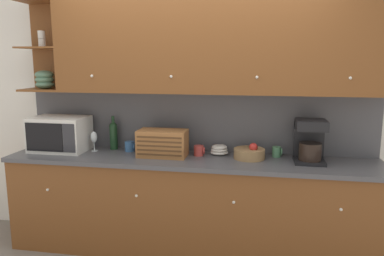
{
  "coord_description": "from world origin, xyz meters",
  "views": [
    {
      "loc": [
        0.62,
        -3.57,
        1.8
      ],
      "look_at": [
        0.0,
        -0.2,
        1.18
      ],
      "focal_mm": 35.0,
      "sensor_mm": 36.0,
      "label": 1
    }
  ],
  "objects_px": {
    "mug_blue_second": "(277,152)",
    "wine_glass": "(94,138)",
    "wine_bottle": "(114,134)",
    "coffee_maker": "(310,141)",
    "mug": "(130,146)",
    "mug_patterned_third": "(199,151)",
    "fruit_basket": "(249,153)",
    "microwave": "(60,134)",
    "bowl_stack_on_counter": "(219,150)",
    "bread_box": "(163,143)"
  },
  "relations": [
    {
      "from": "wine_bottle",
      "to": "bowl_stack_on_counter",
      "type": "bearing_deg",
      "value": -1.58
    },
    {
      "from": "fruit_basket",
      "to": "mug_blue_second",
      "type": "height_order",
      "value": "fruit_basket"
    },
    {
      "from": "microwave",
      "to": "mug",
      "type": "distance_m",
      "value": 0.7
    },
    {
      "from": "bowl_stack_on_counter",
      "to": "wine_bottle",
      "type": "bearing_deg",
      "value": 178.42
    },
    {
      "from": "wine_glass",
      "to": "bread_box",
      "type": "relative_size",
      "value": 0.44
    },
    {
      "from": "microwave",
      "to": "fruit_basket",
      "type": "distance_m",
      "value": 1.86
    },
    {
      "from": "microwave",
      "to": "wine_bottle",
      "type": "relative_size",
      "value": 1.58
    },
    {
      "from": "wine_bottle",
      "to": "mug_blue_second",
      "type": "height_order",
      "value": "wine_bottle"
    },
    {
      "from": "wine_bottle",
      "to": "mug_patterned_third",
      "type": "relative_size",
      "value": 3.31
    },
    {
      "from": "microwave",
      "to": "bread_box",
      "type": "distance_m",
      "value": 1.06
    },
    {
      "from": "mug",
      "to": "mug_blue_second",
      "type": "height_order",
      "value": "mug"
    },
    {
      "from": "wine_bottle",
      "to": "bread_box",
      "type": "distance_m",
      "value": 0.59
    },
    {
      "from": "wine_bottle",
      "to": "mug_blue_second",
      "type": "relative_size",
      "value": 3.51
    },
    {
      "from": "bread_box",
      "to": "mug_patterned_third",
      "type": "height_order",
      "value": "bread_box"
    },
    {
      "from": "mug",
      "to": "wine_glass",
      "type": "bearing_deg",
      "value": -171.32
    },
    {
      "from": "bowl_stack_on_counter",
      "to": "mug_blue_second",
      "type": "xyz_separation_m",
      "value": [
        0.54,
        0.0,
        0.0
      ]
    },
    {
      "from": "microwave",
      "to": "coffee_maker",
      "type": "bearing_deg",
      "value": 0.19
    },
    {
      "from": "microwave",
      "to": "mug_patterned_third",
      "type": "xyz_separation_m",
      "value": [
        1.38,
        0.06,
        -0.12
      ]
    },
    {
      "from": "wine_glass",
      "to": "coffee_maker",
      "type": "xyz_separation_m",
      "value": [
        2.04,
        -0.04,
        0.06
      ]
    },
    {
      "from": "wine_glass",
      "to": "mug_patterned_third",
      "type": "xyz_separation_m",
      "value": [
        1.05,
        0.01,
        -0.08
      ]
    },
    {
      "from": "mug_patterned_third",
      "to": "wine_glass",
      "type": "bearing_deg",
      "value": -179.38
    },
    {
      "from": "wine_bottle",
      "to": "mug",
      "type": "relative_size",
      "value": 3.25
    },
    {
      "from": "mug",
      "to": "fruit_basket",
      "type": "bearing_deg",
      "value": -3.34
    },
    {
      "from": "mug_blue_second",
      "to": "wine_glass",
      "type": "bearing_deg",
      "value": -177.06
    },
    {
      "from": "bowl_stack_on_counter",
      "to": "coffee_maker",
      "type": "height_order",
      "value": "coffee_maker"
    },
    {
      "from": "wine_glass",
      "to": "mug_blue_second",
      "type": "xyz_separation_m",
      "value": [
        1.77,
        0.09,
        -0.08
      ]
    },
    {
      "from": "fruit_basket",
      "to": "mug",
      "type": "bearing_deg",
      "value": 176.66
    },
    {
      "from": "coffee_maker",
      "to": "bowl_stack_on_counter",
      "type": "bearing_deg",
      "value": 171.39
    },
    {
      "from": "wine_glass",
      "to": "bread_box",
      "type": "bearing_deg",
      "value": -6.04
    },
    {
      "from": "microwave",
      "to": "mug_blue_second",
      "type": "distance_m",
      "value": 2.11
    },
    {
      "from": "wine_bottle",
      "to": "microwave",
      "type": "bearing_deg",
      "value": -162.11
    },
    {
      "from": "wine_bottle",
      "to": "coffee_maker",
      "type": "height_order",
      "value": "coffee_maker"
    },
    {
      "from": "fruit_basket",
      "to": "microwave",
      "type": "bearing_deg",
      "value": -179.1
    },
    {
      "from": "bread_box",
      "to": "mug_blue_second",
      "type": "bearing_deg",
      "value": 9.03
    },
    {
      "from": "wine_bottle",
      "to": "coffee_maker",
      "type": "distance_m",
      "value": 1.89
    },
    {
      "from": "mug",
      "to": "bread_box",
      "type": "xyz_separation_m",
      "value": [
        0.37,
        -0.13,
        0.07
      ]
    },
    {
      "from": "fruit_basket",
      "to": "mug_blue_second",
      "type": "relative_size",
      "value": 2.94
    },
    {
      "from": "wine_glass",
      "to": "mug_patterned_third",
      "type": "height_order",
      "value": "wine_glass"
    },
    {
      "from": "bowl_stack_on_counter",
      "to": "coffee_maker",
      "type": "distance_m",
      "value": 0.83
    },
    {
      "from": "wine_glass",
      "to": "coffee_maker",
      "type": "height_order",
      "value": "coffee_maker"
    },
    {
      "from": "wine_bottle",
      "to": "coffee_maker",
      "type": "bearing_deg",
      "value": -4.62
    },
    {
      "from": "mug_blue_second",
      "to": "bowl_stack_on_counter",
      "type": "bearing_deg",
      "value": -179.51
    },
    {
      "from": "bowl_stack_on_counter",
      "to": "coffee_maker",
      "type": "xyz_separation_m",
      "value": [
        0.81,
        -0.12,
        0.15
      ]
    },
    {
      "from": "bread_box",
      "to": "mug_blue_second",
      "type": "height_order",
      "value": "bread_box"
    },
    {
      "from": "mug_patterned_third",
      "to": "fruit_basket",
      "type": "distance_m",
      "value": 0.47
    },
    {
      "from": "wine_glass",
      "to": "bowl_stack_on_counter",
      "type": "distance_m",
      "value": 1.24
    },
    {
      "from": "wine_bottle",
      "to": "mug_patterned_third",
      "type": "distance_m",
      "value": 0.9
    },
    {
      "from": "wine_glass",
      "to": "wine_bottle",
      "type": "bearing_deg",
      "value": 36.24
    },
    {
      "from": "microwave",
      "to": "mug_patterned_third",
      "type": "bearing_deg",
      "value": 2.29
    },
    {
      "from": "wine_bottle",
      "to": "bread_box",
      "type": "height_order",
      "value": "wine_bottle"
    }
  ]
}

